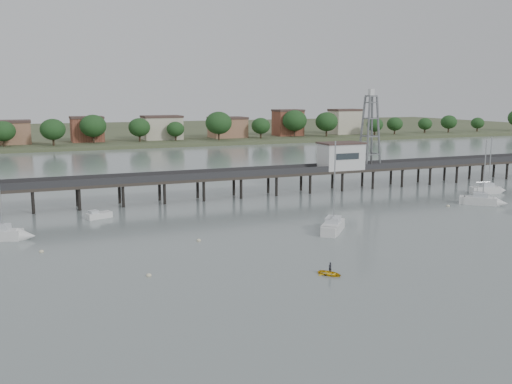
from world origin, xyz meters
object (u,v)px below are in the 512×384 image
sailboat_c (335,225)px  white_tender (98,215)px  yellow_dinghy (330,275)px  sailboat_e (491,190)px  lattice_tower (370,132)px  sailboat_f (486,201)px  sailboat_b (8,235)px  pier (219,177)px

sailboat_c → white_tender: size_ratio=3.17×
sailboat_c → yellow_dinghy: size_ratio=5.00×
sailboat_e → yellow_dinghy: 61.59m
lattice_tower → sailboat_f: lattice_tower is taller
yellow_dinghy → sailboat_b: bearing=105.7°
sailboat_c → sailboat_b: 43.14m
lattice_tower → sailboat_b: lattice_tower is taller
yellow_dinghy → sailboat_e: bearing=-0.7°
sailboat_b → yellow_dinghy: (31.11, -28.44, -0.65)m
pier → sailboat_b: size_ratio=12.36×
white_tender → pier: bearing=2.3°
sailboat_f → sailboat_e: bearing=86.7°
yellow_dinghy → pier: bearing=53.8°
sailboat_f → yellow_dinghy: size_ratio=4.47×
sailboat_f → yellow_dinghy: 49.11m
white_tender → yellow_dinghy: 41.66m
pier → white_tender: pier is taller
sailboat_c → sailboat_f: (32.70, 5.74, 0.01)m
pier → yellow_dinghy: bearing=-94.4°
lattice_tower → sailboat_b: bearing=-164.8°
sailboat_b → sailboat_e: bearing=23.2°
lattice_tower → yellow_dinghy: size_ratio=5.97×
sailboat_b → pier: bearing=48.3°
sailboat_c → yellow_dinghy: 20.41m
yellow_dinghy → sailboat_c: bearing=26.9°
pier → sailboat_c: size_ratio=11.57×
pier → white_tender: size_ratio=36.71×
lattice_tower → white_tender: 55.65m
pier → lattice_tower: (31.50, 0.00, 7.31)m
lattice_tower → sailboat_c: 39.31m
white_tender → yellow_dinghy: bearing=-83.2°
lattice_tower → sailboat_b: size_ratio=1.28×
sailboat_e → white_tender: 71.73m
pier → sailboat_f: size_ratio=12.91×
sailboat_b → yellow_dinghy: sailboat_b is taller
sailboat_c → sailboat_f: bearing=-39.8°
lattice_tower → sailboat_f: bearing=-70.4°
sailboat_f → sailboat_c: bearing=-125.8°
pier → lattice_tower: lattice_tower is taller
pier → white_tender: (-22.34, -9.20, -3.34)m
sailboat_b → yellow_dinghy: size_ratio=4.68×
lattice_tower → sailboat_c: bearing=-130.2°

